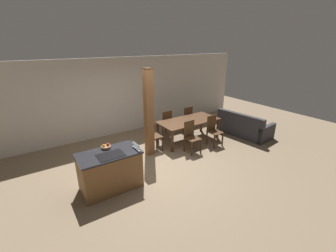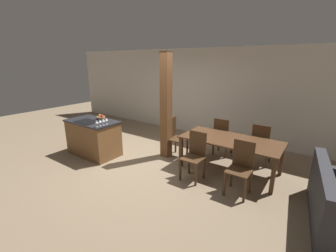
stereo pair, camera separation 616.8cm
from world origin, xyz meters
name	(u,v)px [view 1 (the left image)]	position (x,y,z in m)	size (l,w,h in m)	color
ground_plane	(154,165)	(0.00, 0.00, 0.00)	(16.00, 16.00, 0.00)	#847056
wall_back	(113,97)	(0.00, 2.76, 1.35)	(11.20, 0.08, 2.70)	silver
kitchen_island	(110,170)	(-1.34, -0.34, 0.45)	(1.35, 0.76, 0.90)	brown
fruit_bowl	(106,147)	(-1.30, -0.10, 0.94)	(0.21, 0.21, 0.11)	#99704C
wine_glass_near	(139,146)	(-0.74, -0.64, 1.02)	(0.08, 0.08, 0.15)	silver
wine_glass_middle	(137,145)	(-0.74, -0.55, 1.02)	(0.08, 0.08, 0.15)	silver
wine_glass_far	(135,143)	(-0.74, -0.46, 1.02)	(0.08, 0.08, 0.15)	silver
wine_glass_end	(133,142)	(-0.74, -0.37, 1.02)	(0.08, 0.08, 0.15)	silver
dining_table	(189,122)	(1.82, 0.78, 0.65)	(2.06, 0.98, 0.73)	#51331E
dining_chair_near_left	(191,136)	(1.35, 0.06, 0.51)	(0.40, 0.40, 0.97)	#472D19
dining_chair_near_right	(213,130)	(2.28, 0.06, 0.51)	(0.40, 0.40, 0.97)	#472D19
dining_chair_far_left	(165,123)	(1.35, 1.49, 0.51)	(0.40, 0.40, 0.97)	#472D19
dining_chair_far_right	(186,118)	(2.28, 1.49, 0.51)	(0.40, 0.40, 0.97)	#472D19
dining_chair_head_end	(152,135)	(0.41, 0.78, 0.51)	(0.40, 0.40, 0.97)	#472D19
couch	(244,127)	(3.82, 0.06, 0.28)	(1.12, 1.90, 0.85)	#2D2D33
timber_post	(149,114)	(0.23, 0.64, 1.26)	(0.22, 0.22, 2.53)	brown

